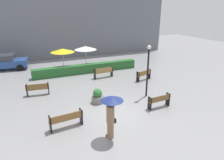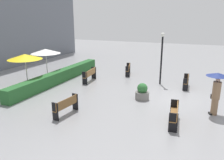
{
  "view_description": "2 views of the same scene",
  "coord_description": "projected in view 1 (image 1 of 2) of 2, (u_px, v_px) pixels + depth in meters",
  "views": [
    {
      "loc": [
        -4.43,
        -9.68,
        5.91
      ],
      "look_at": [
        0.98,
        3.0,
        0.96
      ],
      "focal_mm": 31.74,
      "sensor_mm": 36.0,
      "label": 1
    },
    {
      "loc": [
        -12.65,
        -1.41,
        4.67
      ],
      "look_at": [
        -0.05,
        3.87,
        0.8
      ],
      "focal_mm": 35.52,
      "sensor_mm": 36.0,
      "label": 2
    }
  ],
  "objects": [
    {
      "name": "bench_near_left",
      "position": [
        66.0,
        119.0,
        10.29
      ],
      "size": [
        1.79,
        0.54,
        0.86
      ],
      "color": "olive",
      "rests_on": "ground"
    },
    {
      "name": "bench_near_right",
      "position": [
        159.0,
        100.0,
        12.44
      ],
      "size": [
        1.57,
        0.41,
        0.84
      ],
      "color": "brown",
      "rests_on": "ground"
    },
    {
      "name": "bench_far_left",
      "position": [
        38.0,
        88.0,
        14.25
      ],
      "size": [
        1.61,
        0.51,
        0.88
      ],
      "color": "brown",
      "rests_on": "ground"
    },
    {
      "name": "patio_umbrella_white",
      "position": [
        85.0,
        48.0,
        20.12
      ],
      "size": [
        2.24,
        2.24,
        2.36
      ],
      "color": "silver",
      "rests_on": "ground"
    },
    {
      "name": "ground_plane",
      "position": [
        117.0,
        112.0,
        12.01
      ],
      "size": [
        60.0,
        60.0,
        0.0
      ],
      "primitive_type": "plane",
      "color": "gray"
    },
    {
      "name": "planter_pot",
      "position": [
        98.0,
        97.0,
        13.13
      ],
      "size": [
        0.81,
        0.81,
        0.98
      ],
      "color": "slate",
      "rests_on": "ground"
    },
    {
      "name": "lamp_post",
      "position": [
        148.0,
        66.0,
        13.5
      ],
      "size": [
        0.28,
        0.28,
        3.67
      ],
      "color": "black",
      "rests_on": "ground"
    },
    {
      "name": "bench_far_right",
      "position": [
        144.0,
        74.0,
        17.28
      ],
      "size": [
        1.56,
        0.71,
        0.89
      ],
      "color": "olive",
      "rests_on": "ground"
    },
    {
      "name": "patio_umbrella_yellow",
      "position": [
        62.0,
        50.0,
        19.1
      ],
      "size": [
        2.26,
        2.26,
        2.32
      ],
      "color": "silver",
      "rests_on": "ground"
    },
    {
      "name": "bench_back_row",
      "position": [
        104.0,
        72.0,
        17.92
      ],
      "size": [
        1.85,
        0.53,
        0.94
      ],
      "color": "#9E7242",
      "rests_on": "ground"
    },
    {
      "name": "hedge_strip",
      "position": [
        87.0,
        68.0,
        19.37
      ],
      "size": [
        10.21,
        0.7,
        0.85
      ],
      "primitive_type": "cube",
      "color": "#28602D",
      "rests_on": "ground"
    },
    {
      "name": "building_facade",
      "position": [
        63.0,
        22.0,
        24.38
      ],
      "size": [
        28.0,
        1.2,
        8.72
      ],
      "primitive_type": "cube",
      "color": "slate",
      "rests_on": "ground"
    },
    {
      "name": "pedestrian_with_umbrella",
      "position": [
        111.0,
        111.0,
        9.22
      ],
      "size": [
        1.06,
        1.06,
        2.11
      ],
      "color": "#8C6B4C",
      "rests_on": "ground"
    },
    {
      "name": "parked_car",
      "position": [
        5.0,
        62.0,
        20.18
      ],
      "size": [
        4.38,
        2.38,
        1.57
      ],
      "color": "#28478C",
      "rests_on": "ground"
    }
  ]
}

